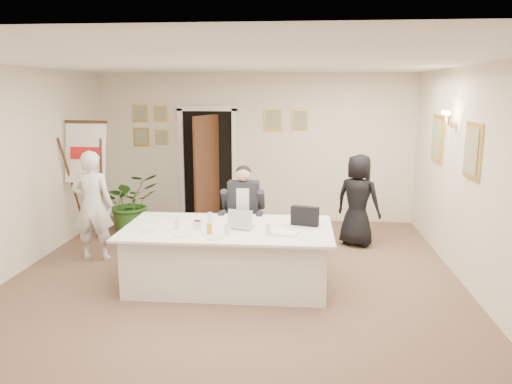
{
  "coord_description": "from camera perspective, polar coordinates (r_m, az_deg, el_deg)",
  "views": [
    {
      "loc": [
        0.84,
        -5.94,
        2.48
      ],
      "look_at": [
        0.27,
        0.6,
        1.14
      ],
      "focal_mm": 35.0,
      "sensor_mm": 36.0,
      "label": 1
    }
  ],
  "objects": [
    {
      "name": "flip_chart",
      "position": [
        8.73,
        -18.33,
        0.57
      ],
      "size": [
        0.7,
        0.46,
        1.97
      ],
      "color": "#351F10",
      "rests_on": "floor"
    },
    {
      "name": "conference_table",
      "position": [
        6.48,
        -3.2,
        -7.29
      ],
      "size": [
        2.64,
        1.41,
        0.78
      ],
      "color": "white",
      "rests_on": "floor"
    },
    {
      "name": "wall_right",
      "position": [
        6.41,
        24.57,
        0.77
      ],
      "size": [
        0.1,
        7.0,
        2.8
      ],
      "primitive_type": "cube",
      "color": "beige",
      "rests_on": "floor"
    },
    {
      "name": "laptop_bag",
      "position": [
        6.44,
        5.61,
        -2.75
      ],
      "size": [
        0.37,
        0.19,
        0.25
      ],
      "primitive_type": "cube",
      "rotation": [
        0.0,
        0.0,
        -0.26
      ],
      "color": "black",
      "rests_on": "conference_table"
    },
    {
      "name": "laptop",
      "position": [
        6.31,
        -1.76,
        -2.86
      ],
      "size": [
        0.39,
        0.41,
        0.28
      ],
      "primitive_type": null,
      "rotation": [
        0.0,
        0.0,
        -0.24
      ],
      "color": "#B7BABC",
      "rests_on": "conference_table"
    },
    {
      "name": "doorway",
      "position": [
        9.53,
        -5.53,
        2.81
      ],
      "size": [
        1.14,
        0.86,
        2.2
      ],
      "color": "black",
      "rests_on": "floor"
    },
    {
      "name": "standing_man",
      "position": [
        7.71,
        -18.16,
        -1.5
      ],
      "size": [
        0.62,
        0.43,
        1.64
      ],
      "primitive_type": "imported",
      "rotation": [
        0.0,
        0.0,
        3.21
      ],
      "color": "silver",
      "rests_on": "floor"
    },
    {
      "name": "glass_b",
      "position": [
        6.02,
        -3.3,
        -4.27
      ],
      "size": [
        0.08,
        0.08,
        0.14
      ],
      "primitive_type": "cylinder",
      "rotation": [
        0.0,
        0.0,
        0.23
      ],
      "color": "silver",
      "rests_on": "conference_table"
    },
    {
      "name": "wall_sconce",
      "position": [
        7.44,
        21.23,
        7.83
      ],
      "size": [
        0.2,
        0.3,
        0.24
      ],
      "primitive_type": null,
      "color": "gold",
      "rests_on": "wall_right"
    },
    {
      "name": "plate_near",
      "position": [
        5.9,
        -4.55,
        -5.23
      ],
      "size": [
        0.25,
        0.25,
        0.01
      ],
      "primitive_type": "cylinder",
      "rotation": [
        0.0,
        0.0,
        -0.23
      ],
      "color": "white",
      "rests_on": "conference_table"
    },
    {
      "name": "glass_a",
      "position": [
        6.33,
        -9.05,
        -3.6
      ],
      "size": [
        0.07,
        0.07,
        0.14
      ],
      "primitive_type": "cylinder",
      "rotation": [
        0.0,
        0.0,
        -0.17
      ],
      "color": "silver",
      "rests_on": "conference_table"
    },
    {
      "name": "pictures_back_wall",
      "position": [
        9.57,
        -4.97,
        7.72
      ],
      "size": [
        3.4,
        0.06,
        0.8
      ],
      "primitive_type": null,
      "color": "gold",
      "rests_on": "wall_back"
    },
    {
      "name": "paper_stack",
      "position": [
        6.06,
        3.25,
        -4.68
      ],
      "size": [
        0.38,
        0.31,
        0.03
      ],
      "primitive_type": "cube",
      "rotation": [
        0.0,
        0.0,
        -0.29
      ],
      "color": "white",
      "rests_on": "conference_table"
    },
    {
      "name": "floor",
      "position": [
        6.49,
        -2.9,
        -10.96
      ],
      "size": [
        7.0,
        7.0,
        0.0
      ],
      "primitive_type": "plane",
      "color": "brown",
      "rests_on": "ground"
    },
    {
      "name": "wall_back",
      "position": [
        9.54,
        -0.14,
        5.03
      ],
      "size": [
        6.0,
        0.1,
        2.8
      ],
      "primitive_type": "cube",
      "color": "beige",
      "rests_on": "floor"
    },
    {
      "name": "oj_glass",
      "position": [
        6.06,
        -5.35,
        -4.23
      ],
      "size": [
        0.07,
        0.07,
        0.13
      ],
      "primitive_type": "cylinder",
      "rotation": [
        0.0,
        0.0,
        0.05
      ],
      "color": "orange",
      "rests_on": "conference_table"
    },
    {
      "name": "glass_d",
      "position": [
        6.56,
        -5.29,
        -2.95
      ],
      "size": [
        0.07,
        0.07,
        0.14
      ],
      "primitive_type": "cylinder",
      "rotation": [
        0.0,
        0.0,
        -0.02
      ],
      "color": "silver",
      "rests_on": "conference_table"
    },
    {
      "name": "glass_c",
      "position": [
        5.99,
        1.38,
        -4.33
      ],
      "size": [
        0.07,
        0.07,
        0.14
      ],
      "primitive_type": "cylinder",
      "rotation": [
        0.0,
        0.0,
        -0.12
      ],
      "color": "silver",
      "rests_on": "conference_table"
    },
    {
      "name": "pictures_right_wall",
      "position": [
        7.49,
        21.55,
        5.13
      ],
      "size": [
        0.06,
        2.2,
        0.8
      ],
      "primitive_type": null,
      "color": "gold",
      "rests_on": "wall_right"
    },
    {
      "name": "seated_man",
      "position": [
        7.34,
        -1.45,
        -2.39
      ],
      "size": [
        0.7,
        0.73,
        1.43
      ],
      "primitive_type": null,
      "rotation": [
        0.0,
        0.0,
        0.14
      ],
      "color": "black",
      "rests_on": "floor"
    },
    {
      "name": "ceiling",
      "position": [
        6.01,
        -3.18,
        14.56
      ],
      "size": [
        6.0,
        7.0,
        0.02
      ],
      "primitive_type": "cube",
      "color": "white",
      "rests_on": "wall_back"
    },
    {
      "name": "wall_front",
      "position": [
        2.8,
        -13.15,
        -11.57
      ],
      "size": [
        6.0,
        0.1,
        2.8
      ],
      "primitive_type": "cube",
      "color": "beige",
      "rests_on": "floor"
    },
    {
      "name": "steel_jug",
      "position": [
        6.29,
        -6.71,
        -3.77
      ],
      "size": [
        0.12,
        0.12,
        0.11
      ],
      "primitive_type": "cylinder",
      "rotation": [
        0.0,
        0.0,
        -0.2
      ],
      "color": "silver",
      "rests_on": "conference_table"
    },
    {
      "name": "potted_palm",
      "position": [
        9.16,
        -14.12,
        -1.14
      ],
      "size": [
        1.25,
        1.24,
        1.05
      ],
      "primitive_type": "imported",
      "rotation": [
        0.0,
        0.0,
        0.69
      ],
      "color": "#2C5C1E",
      "rests_on": "floor"
    },
    {
      "name": "plate_left",
      "position": [
        6.29,
        -12.09,
        -4.4
      ],
      "size": [
        0.22,
        0.22,
        0.01
      ],
      "primitive_type": "cylinder",
      "rotation": [
        0.0,
        0.0,
        -0.09
      ],
      "color": "white",
      "rests_on": "conference_table"
    },
    {
      "name": "plate_mid",
      "position": [
        6.08,
        -8.38,
        -4.82
      ],
      "size": [
        0.25,
        0.25,
        0.01
      ],
      "primitive_type": "cylinder",
      "rotation": [
        0.0,
        0.0,
        0.12
      ],
      "color": "white",
      "rests_on": "conference_table"
    },
    {
      "name": "standing_woman",
      "position": [
        8.18,
        11.58,
        -0.94
      ],
      "size": [
        0.87,
        0.76,
        1.49
      ],
      "primitive_type": "imported",
      "rotation": [
        0.0,
        0.0,
        2.65
      ],
      "color": "black",
      "rests_on": "floor"
    }
  ]
}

